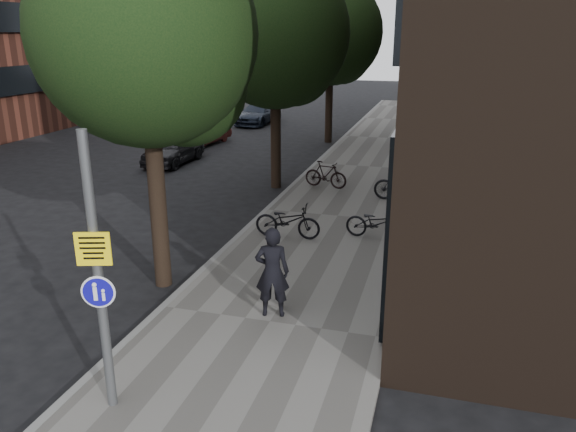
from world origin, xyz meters
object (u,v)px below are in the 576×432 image
(signpost, at_px, (98,276))
(parked_bike_facade_near, at_px, (377,223))
(pedestrian, at_px, (272,272))
(parked_car_near, at_px, (173,148))

(signpost, height_order, parked_bike_facade_near, signpost)
(pedestrian, bearing_deg, parked_bike_facade_near, -119.85)
(pedestrian, relative_size, parked_bike_facade_near, 1.06)
(parked_bike_facade_near, bearing_deg, pedestrian, 172.58)
(signpost, bearing_deg, parked_car_near, 96.43)
(pedestrian, distance_m, parked_bike_facade_near, 4.95)
(parked_bike_facade_near, bearing_deg, signpost, 169.38)
(parked_bike_facade_near, bearing_deg, parked_car_near, 61.93)
(parked_car_near, bearing_deg, pedestrian, -55.21)
(pedestrian, relative_size, parked_car_near, 0.49)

